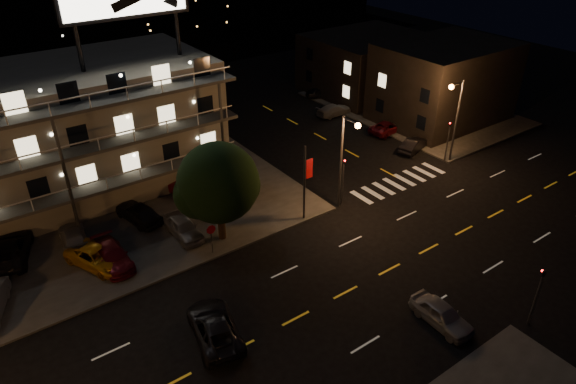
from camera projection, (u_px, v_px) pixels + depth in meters
ground at (321, 305)px, 32.13m from camera, size 140.00×140.00×0.00m
curb_nw at (13, 231)px, 39.04m from camera, size 44.00×24.00×0.15m
curb_ne at (412, 108)px, 61.19m from camera, size 16.00×24.00×0.15m
motel at (40, 137)px, 41.12m from camera, size 28.00×13.80×18.10m
side_bldg_front at (444, 82)px, 56.26m from camera, size 14.06×10.00×8.50m
side_bldg_back at (367, 63)px, 65.04m from camera, size 14.06×12.00×7.00m
streetlight_nc at (345, 154)px, 39.45m from camera, size 0.44×1.92×8.00m
streetlight_ne at (455, 113)px, 46.57m from camera, size 1.92×0.44×8.00m
signal_nw at (343, 176)px, 41.30m from camera, size 0.20×0.27×4.60m
signal_sw at (538, 291)px, 29.42m from camera, size 0.20×0.27×4.60m
signal_ne at (448, 137)px, 47.85m from camera, size 0.27×0.20×4.60m
banner_north at (305, 181)px, 38.83m from camera, size 0.83×0.16×6.40m
stop_sign at (211, 235)px, 35.75m from camera, size 0.91×0.11×2.61m
tree at (218, 185)px, 35.85m from camera, size 6.03×5.80×7.59m
lot_car_2 at (98, 257)px, 35.01m from camera, size 4.03×5.37×1.35m
lot_car_3 at (113, 256)px, 35.13m from camera, size 1.86×4.57×1.33m
lot_car_4 at (183, 227)px, 38.02m from camera, size 1.73×4.26×1.45m
lot_car_6 at (10, 249)px, 35.63m from camera, size 4.10×5.92×1.50m
lot_car_7 at (73, 237)px, 37.13m from camera, size 2.28×4.54×1.27m
lot_car_8 at (139, 212)px, 39.71m from camera, size 2.74×4.81×1.54m
lot_car_9 at (181, 187)px, 43.39m from camera, size 2.62×3.93×1.22m
side_car_0 at (414, 145)px, 50.87m from camera, size 4.21×2.44×1.31m
side_car_1 at (387, 127)px, 54.75m from camera, size 4.74×2.66×1.25m
side_car_2 at (334, 110)px, 59.02m from camera, size 4.45×1.89×1.28m
side_car_3 at (321, 93)px, 63.99m from camera, size 4.16×2.84×1.32m
road_car_east at (442, 314)px, 30.45m from camera, size 1.77×4.16×1.40m
road_car_west at (215, 327)px, 29.50m from camera, size 3.50×5.64×1.46m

